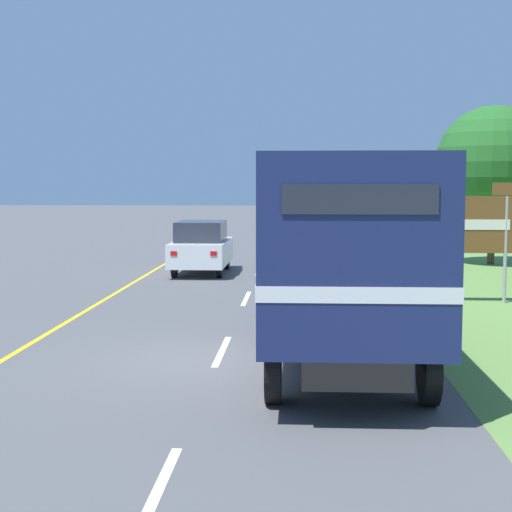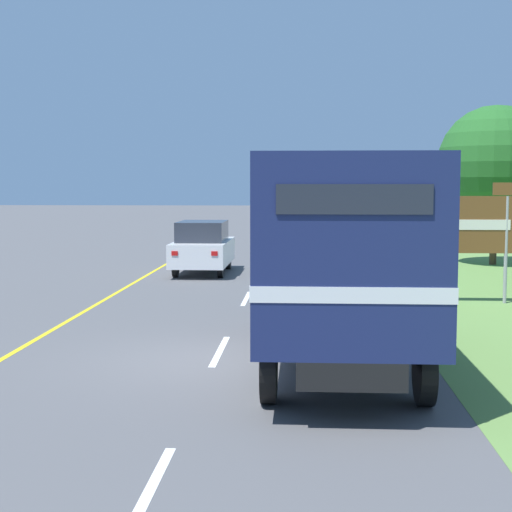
{
  "view_description": "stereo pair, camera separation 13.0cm",
  "coord_description": "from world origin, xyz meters",
  "px_view_note": "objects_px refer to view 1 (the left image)",
  "views": [
    {
      "loc": [
        1.37,
        -13.22,
        3.01
      ],
      "look_at": [
        0.3,
        6.62,
        1.2
      ],
      "focal_mm": 55.0,
      "sensor_mm": 36.0,
      "label": 1
    },
    {
      "loc": [
        1.5,
        -13.22,
        3.01
      ],
      "look_at": [
        0.3,
        6.62,
        1.2
      ],
      "focal_mm": 55.0,
      "sensor_mm": 36.0,
      "label": 2
    }
  ],
  "objects_px": {
    "lead_car_white": "(202,247)",
    "roadside_tree_mid": "(493,163)",
    "highway_sign": "(477,227)",
    "horse_trailer_truck": "(342,251)"
  },
  "relations": [
    {
      "from": "lead_car_white",
      "to": "roadside_tree_mid",
      "type": "height_order",
      "value": "roadside_tree_mid"
    },
    {
      "from": "lead_car_white",
      "to": "roadside_tree_mid",
      "type": "distance_m",
      "value": 11.52
    },
    {
      "from": "roadside_tree_mid",
      "to": "highway_sign",
      "type": "bearing_deg",
      "value": -105.59
    },
    {
      "from": "horse_trailer_truck",
      "to": "highway_sign",
      "type": "relative_size",
      "value": 2.53
    },
    {
      "from": "horse_trailer_truck",
      "to": "lead_car_white",
      "type": "distance_m",
      "value": 14.06
    },
    {
      "from": "lead_car_white",
      "to": "highway_sign",
      "type": "distance_m",
      "value": 10.1
    },
    {
      "from": "roadside_tree_mid",
      "to": "horse_trailer_truck",
      "type": "bearing_deg",
      "value": -111.11
    },
    {
      "from": "lead_car_white",
      "to": "roadside_tree_mid",
      "type": "relative_size",
      "value": 0.71
    },
    {
      "from": "horse_trailer_truck",
      "to": "roadside_tree_mid",
      "type": "xyz_separation_m",
      "value": [
        6.56,
        16.98,
        1.9
      ]
    },
    {
      "from": "horse_trailer_truck",
      "to": "lead_car_white",
      "type": "relative_size",
      "value": 1.83
    }
  ]
}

